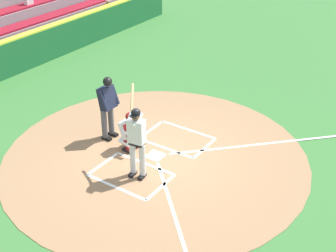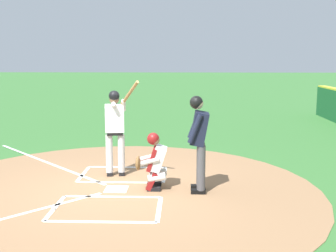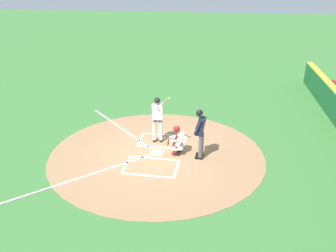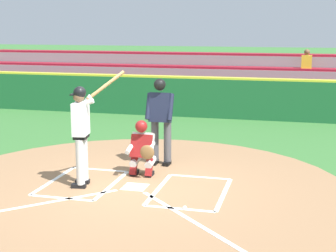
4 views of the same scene
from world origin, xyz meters
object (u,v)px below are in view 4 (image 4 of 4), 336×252
at_px(catcher, 142,147).
at_px(baseball, 185,208).
at_px(plate_umpire, 161,116).
at_px(batter, 82,128).

xyz_separation_m(catcher, baseball, (-1.22, 1.64, -0.55)).
relative_size(plate_umpire, baseball, 25.20).
bearing_deg(baseball, batter, -19.64).
bearing_deg(catcher, batter, 45.41).
height_order(catcher, baseball, catcher).
bearing_deg(plate_umpire, baseball, 113.37).
xyz_separation_m(batter, baseball, (-2.10, 0.75, -1.06)).
distance_m(catcher, plate_umpire, 1.00).
distance_m(batter, plate_umpire, 2.03).
bearing_deg(catcher, plate_umpire, -99.13).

